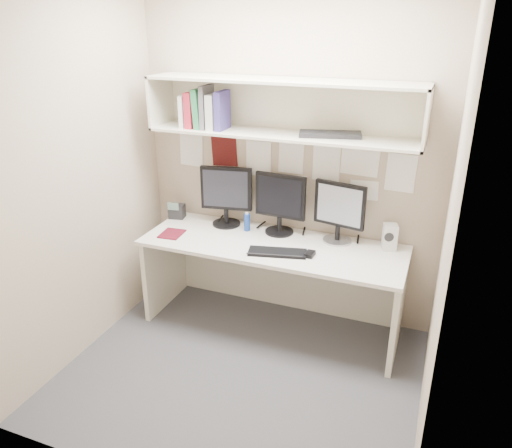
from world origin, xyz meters
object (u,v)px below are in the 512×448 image
at_px(speaker, 390,237).
at_px(desk_phone, 177,211).
at_px(monitor_right, 339,210).
at_px(monitor_left, 226,194).
at_px(keyboard, 277,252).
at_px(desk, 272,285).
at_px(maroon_notebook, 172,234).
at_px(monitor_center, 280,201).

bearing_deg(speaker, desk_phone, 163.00).
relative_size(monitor_right, speaker, 2.37).
bearing_deg(monitor_left, keyboard, -43.99).
bearing_deg(desk, desk_phone, 168.12).
bearing_deg(keyboard, desk_phone, 147.57).
distance_m(monitor_left, keyboard, 0.73).
bearing_deg(keyboard, monitor_right, 33.73).
bearing_deg(speaker, maroon_notebook, 174.55).
xyz_separation_m(desk, speaker, (0.83, 0.21, 0.46)).
bearing_deg(keyboard, maroon_notebook, 165.07).
bearing_deg(keyboard, desk, 106.35).
height_order(monitor_left, monitor_center, monitor_left).
height_order(desk, monitor_right, monitor_right).
distance_m(desk, monitor_left, 0.82).
relative_size(desk, monitor_center, 4.17).
relative_size(speaker, maroon_notebook, 0.97).
bearing_deg(maroon_notebook, monitor_center, 19.53).
relative_size(desk, maroon_notebook, 9.96).
height_order(desk, keyboard, keyboard).
height_order(monitor_left, keyboard, monitor_left).
distance_m(keyboard, maroon_notebook, 0.89).
xyz_separation_m(monitor_center, keyboard, (0.11, -0.38, -0.25)).
bearing_deg(desk_phone, monitor_right, -10.84).
height_order(monitor_center, speaker, monitor_center).
xyz_separation_m(desk, maroon_notebook, (-0.80, -0.14, 0.37)).
bearing_deg(monitor_center, desk_phone, -174.47).
distance_m(desk, keyboard, 0.42).
height_order(desk, maroon_notebook, maroon_notebook).
relative_size(keyboard, speaker, 2.15).
bearing_deg(monitor_right, monitor_center, -168.38).
distance_m(desk, speaker, 0.98).
bearing_deg(monitor_left, desk, -34.88).
bearing_deg(maroon_notebook, speaker, 7.11).
bearing_deg(maroon_notebook, monitor_left, 43.20).
xyz_separation_m(monitor_left, maroon_notebook, (-0.32, -0.35, -0.26)).
bearing_deg(speaker, monitor_right, 161.60).
relative_size(keyboard, maroon_notebook, 2.10).
xyz_separation_m(monitor_center, speaker, (0.85, -0.01, -0.16)).
distance_m(monitor_center, speaker, 0.87).
distance_m(desk, monitor_center, 0.66).
relative_size(monitor_center, desk_phone, 3.14).
xyz_separation_m(monitor_left, speaker, (1.32, -0.01, -0.17)).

